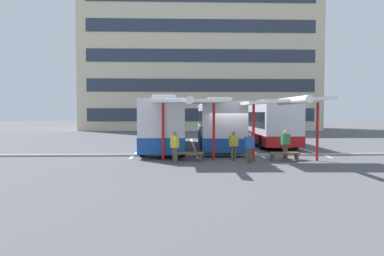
# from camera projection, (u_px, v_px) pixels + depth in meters

# --- Properties ---
(ground_plane) EXTENTS (160.00, 160.00, 0.00)m
(ground_plane) POSITION_uv_depth(u_px,v_px,m) (230.00, 157.00, 19.74)
(ground_plane) COLOR #515156
(terminal_building) EXTENTS (33.86, 10.79, 22.86)m
(terminal_building) POSITION_uv_depth(u_px,v_px,m) (200.00, 62.00, 51.78)
(terminal_building) COLOR beige
(terminal_building) RESTS_ON ground
(coach_bus_0) EXTENTS (2.73, 12.40, 3.68)m
(coach_bus_0) POSITION_uv_depth(u_px,v_px,m) (165.00, 124.00, 24.37)
(coach_bus_0) COLOR silver
(coach_bus_0) RESTS_ON ground
(coach_bus_1) EXTENTS (2.96, 12.33, 3.54)m
(coach_bus_1) POSITION_uv_depth(u_px,v_px,m) (217.00, 125.00, 25.10)
(coach_bus_1) COLOR silver
(coach_bus_1) RESTS_ON ground
(coach_bus_2) EXTENTS (2.65, 10.67, 3.48)m
(coach_bus_2) POSITION_uv_depth(u_px,v_px,m) (266.00, 124.00, 27.21)
(coach_bus_2) COLOR silver
(coach_bus_2) RESTS_ON ground
(lane_stripe_0) EXTENTS (0.16, 14.00, 0.01)m
(lane_stripe_0) POSITION_uv_depth(u_px,v_px,m) (144.00, 146.00, 25.81)
(lane_stripe_0) COLOR white
(lane_stripe_0) RESTS_ON ground
(lane_stripe_1) EXTENTS (0.16, 14.00, 0.01)m
(lane_stripe_1) POSITION_uv_depth(u_px,v_px,m) (194.00, 146.00, 25.93)
(lane_stripe_1) COLOR white
(lane_stripe_1) RESTS_ON ground
(lane_stripe_2) EXTENTS (0.16, 14.00, 0.01)m
(lane_stripe_2) POSITION_uv_depth(u_px,v_px,m) (243.00, 146.00, 26.04)
(lane_stripe_2) COLOR white
(lane_stripe_2) RESTS_ON ground
(lane_stripe_3) EXTENTS (0.16, 14.00, 0.01)m
(lane_stripe_3) POSITION_uv_depth(u_px,v_px,m) (292.00, 146.00, 26.16)
(lane_stripe_3) COLOR white
(lane_stripe_3) RESTS_ON ground
(waiting_shelter_0) EXTENTS (3.68, 4.77, 3.28)m
(waiting_shelter_0) POSITION_uv_depth(u_px,v_px,m) (189.00, 103.00, 17.73)
(waiting_shelter_0) COLOR red
(waiting_shelter_0) RESTS_ON ground
(bench_0) EXTENTS (1.58, 0.45, 0.45)m
(bench_0) POSITION_uv_depth(u_px,v_px,m) (189.00, 154.00, 18.03)
(bench_0) COLOR brown
(bench_0) RESTS_ON ground
(waiting_shelter_1) EXTENTS (4.37, 4.57, 3.36)m
(waiting_shelter_1) POSITION_uv_depth(u_px,v_px,m) (287.00, 102.00, 17.53)
(waiting_shelter_1) COLOR red
(waiting_shelter_1) RESTS_ON ground
(bench_1) EXTENTS (1.61, 0.50, 0.45)m
(bench_1) POSITION_uv_depth(u_px,v_px,m) (285.00, 154.00, 18.02)
(bench_1) COLOR brown
(bench_1) RESTS_ON ground
(platform_kerb) EXTENTS (44.00, 0.24, 0.12)m
(platform_kerb) POSITION_uv_depth(u_px,v_px,m) (229.00, 155.00, 20.07)
(platform_kerb) COLOR #ADADA8
(platform_kerb) RESTS_ON ground
(waiting_passenger_0) EXTENTS (0.49, 0.36, 1.55)m
(waiting_passenger_0) POSITION_uv_depth(u_px,v_px,m) (234.00, 144.00, 18.03)
(waiting_passenger_0) COLOR brown
(waiting_passenger_0) RESTS_ON ground
(waiting_passenger_1) EXTENTS (0.50, 0.35, 1.56)m
(waiting_passenger_1) POSITION_uv_depth(u_px,v_px,m) (285.00, 142.00, 18.90)
(waiting_passenger_1) COLOR brown
(waiting_passenger_1) RESTS_ON ground
(waiting_passenger_2) EXTENTS (0.44, 0.51, 1.61)m
(waiting_passenger_2) POSITION_uv_depth(u_px,v_px,m) (175.00, 145.00, 17.00)
(waiting_passenger_2) COLOR brown
(waiting_passenger_2) RESTS_ON ground
(waiting_passenger_3) EXTENTS (0.48, 0.29, 1.54)m
(waiting_passenger_3) POSITION_uv_depth(u_px,v_px,m) (249.00, 146.00, 17.03)
(waiting_passenger_3) COLOR brown
(waiting_passenger_3) RESTS_ON ground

